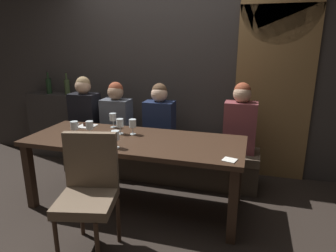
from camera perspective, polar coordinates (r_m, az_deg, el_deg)
The scene contains 22 objects.
ground at distance 3.32m, azimuth -6.11°, elevation -14.66°, with size 9.00×9.00×0.00m, color black.
back_wall_tiled at distance 4.02m, azimuth 0.01°, elevation 13.30°, with size 6.00×0.12×3.00m, color #383330.
arched_door at distance 3.80m, azimuth 19.95°, elevation 10.17°, with size 0.90×0.05×2.55m.
back_counter at distance 4.70m, azimuth -19.09°, elevation 0.13°, with size 1.10×0.28×0.95m, color #2F2B29.
dining_table at distance 3.04m, azimuth -6.47°, elevation -4.04°, with size 2.20×0.84×0.74m.
banquette_bench at distance 3.81m, azimuth -2.21°, elevation -6.58°, with size 2.50×0.44×0.45m.
chair_near_side at distance 2.54m, azimuth -15.04°, elevation -11.07°, with size 0.53×0.53×0.98m.
diner_redhead at distance 4.04m, azimuth -15.74°, elevation 3.14°, with size 0.36×0.24×0.81m.
diner_bearded at distance 3.83m, azimuth -9.88°, elevation 2.42°, with size 0.36×0.24×0.76m.
diner_far_end at distance 3.63m, azimuth -1.65°, elevation 1.93°, with size 0.36×0.24×0.76m.
diner_near_end at distance 3.46m, azimuth 13.77°, elevation 1.17°, with size 0.36×0.24×0.80m.
wine_bottle_dark_red at distance 4.70m, azimuth -21.98°, elevation 7.27°, with size 0.08×0.08×0.33m.
wine_bottle_pale_label at distance 4.50m, azimuth -18.86°, elevation 7.24°, with size 0.08×0.08×0.33m.
wine_glass_end_left at distance 3.17m, azimuth -17.59°, elevation 0.01°, with size 0.08×0.08×0.16m.
wine_glass_end_right at distance 2.75m, azimuth -10.10°, elevation -1.86°, with size 0.08×0.08×0.16m.
wine_glass_far_left at distance 3.43m, azimuth -10.56°, elevation 1.59°, with size 0.08×0.08×0.16m.
wine_glass_far_right at distance 3.13m, azimuth -6.83°, elevation 0.38°, with size 0.08×0.08×0.16m.
wine_glass_near_right at distance 3.14m, azimuth -14.85°, elevation -0.00°, with size 0.08×0.08×0.16m.
wine_glass_near_left at distance 3.17m, azimuth -9.24°, elevation 0.53°, with size 0.08×0.08×0.16m.
dessert_plate at distance 3.54m, azimuth -15.29°, elevation 0.10°, with size 0.19×0.19×0.05m.
fork_on_table at distance 3.61m, azimuth -17.28°, elevation 0.07°, with size 0.02×0.17×0.01m, color silver.
folded_napkin at distance 2.52m, azimuth 11.77°, elevation -6.44°, with size 0.11×0.10×0.01m, color silver.
Camera 1 is at (1.13, -2.63, 1.69)m, focal length 31.66 mm.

